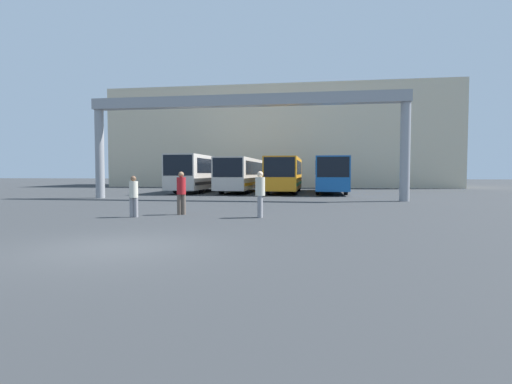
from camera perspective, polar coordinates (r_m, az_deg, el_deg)
The scene contains 10 objects.
ground_plane at distance 9.98m, azimuth -19.81°, elevation -7.53°, with size 200.00×200.00×0.00m, color #2D3033.
building_backdrop at distance 52.18m, azimuth 3.50°, elevation 7.44°, with size 41.32×12.00×11.94m.
overhead_gantry at distance 26.15m, azimuth -1.81°, elevation 10.93°, with size 20.63×0.80×6.72m.
bus_slot_0 at distance 36.88m, azimuth -7.99°, elevation 2.94°, with size 2.58×11.94×3.22m.
bus_slot_1 at distance 35.88m, azimuth -2.02°, elevation 2.74°, with size 2.53×11.79×2.97m.
bus_slot_2 at distance 34.55m, azimuth 4.11°, elevation 2.76°, with size 2.55×10.16×3.00m.
bus_slot_3 at distance 35.24m, azimuth 10.57°, elevation 2.72°, with size 2.54×11.71×3.00m.
pedestrian_mid_left at distance 16.39m, azimuth -17.08°, elevation -0.46°, with size 0.34×0.34×1.63m.
pedestrian_near_left at distance 16.89m, azimuth -10.62°, elevation 0.01°, with size 0.37×0.37×1.79m.
pedestrian_near_center at distance 15.52m, azimuth 0.59°, elevation -0.15°, with size 0.38×0.38×1.81m.
Camera 1 is at (4.71, -8.62, 1.76)m, focal length 28.00 mm.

